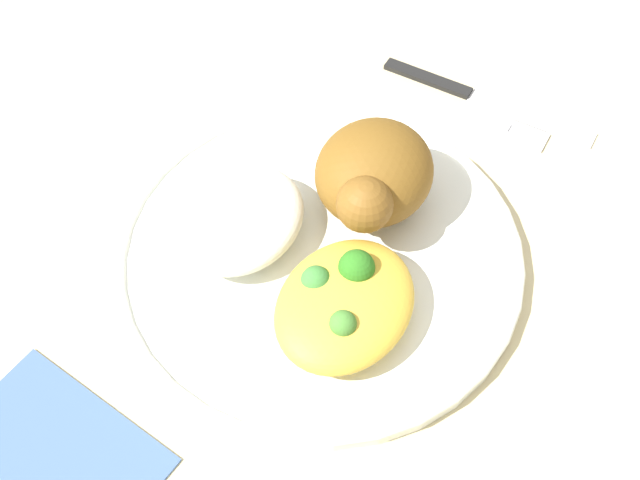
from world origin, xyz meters
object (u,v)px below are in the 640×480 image
object	(u,v)px
mac_cheese_with_broccoli	(345,302)
knife	(469,93)
rice_pile	(240,219)
plate	(320,254)
roasted_chicken	(373,176)
fork	(476,116)
napkin	(60,448)

from	to	relation	value
mac_cheese_with_broccoli	knife	bearing A→B (deg)	-175.65
rice_pile	knife	xyz separation A→B (m)	(-0.23, 0.08, -0.03)
rice_pile	plate	bearing A→B (deg)	106.46
roasted_chicken	rice_pile	size ratio (longest dim) A/B	1.02
roasted_chicken	fork	distance (m)	0.15
roasted_chicken	knife	size ratio (longest dim) A/B	0.55
roasted_chicken	rice_pile	distance (m)	0.10
knife	rice_pile	bearing A→B (deg)	-19.10
mac_cheese_with_broccoli	knife	distance (m)	0.25
roasted_chicken	mac_cheese_with_broccoli	world-z (taller)	roasted_chicken
fork	knife	xyz separation A→B (m)	(-0.02, -0.02, 0.00)
mac_cheese_with_broccoli	knife	size ratio (longest dim) A/B	0.58
mac_cheese_with_broccoli	napkin	world-z (taller)	mac_cheese_with_broccoli
fork	knife	size ratio (longest dim) A/B	0.75
napkin	mac_cheese_with_broccoli	bearing A→B (deg)	147.09
fork	mac_cheese_with_broccoli	bearing A→B (deg)	0.66
mac_cheese_with_broccoli	napkin	size ratio (longest dim) A/B	0.82
rice_pile	fork	distance (m)	0.23
mac_cheese_with_broccoli	fork	world-z (taller)	mac_cheese_with_broccoli
plate	knife	bearing A→B (deg)	173.82
plate	roasted_chicken	world-z (taller)	roasted_chicken
roasted_chicken	fork	bearing A→B (deg)	168.99
fork	roasted_chicken	bearing A→B (deg)	-11.01
plate	mac_cheese_with_broccoli	size ratio (longest dim) A/B	2.69
fork	knife	bearing A→B (deg)	-142.44
mac_cheese_with_broccoli	fork	bearing A→B (deg)	-179.34
roasted_chicken	fork	xyz separation A→B (m)	(-0.14, 0.03, -0.05)
mac_cheese_with_broccoli	knife	world-z (taller)	mac_cheese_with_broccoli
fork	knife	world-z (taller)	knife
roasted_chicken	rice_pile	bearing A→B (deg)	-44.58
rice_pile	napkin	bearing A→B (deg)	-3.14
rice_pile	napkin	xyz separation A→B (m)	(0.19, -0.01, -0.03)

